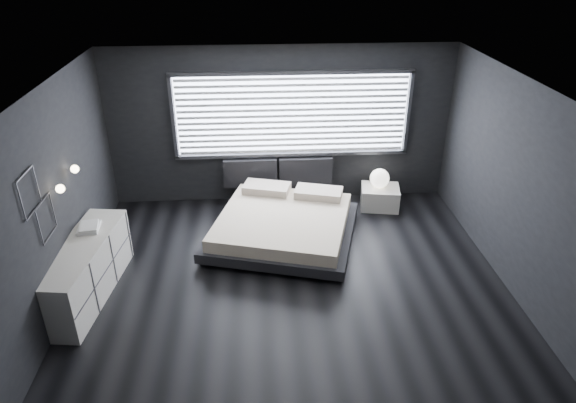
{
  "coord_description": "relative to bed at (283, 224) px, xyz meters",
  "views": [
    {
      "loc": [
        -0.46,
        -5.81,
        4.4
      ],
      "look_at": [
        0.0,
        0.85,
        0.9
      ],
      "focal_mm": 32.0,
      "sensor_mm": 36.0,
      "label": 1
    }
  ],
  "objects": [
    {
      "name": "sconce_near",
      "position": [
        -2.84,
        -1.24,
        1.33
      ],
      "size": [
        0.18,
        0.11,
        0.11
      ],
      "color": "silver",
      "rests_on": "ground"
    },
    {
      "name": "sconce_far",
      "position": [
        -2.84,
        -0.64,
        1.33
      ],
      "size": [
        0.18,
        0.11,
        0.11
      ],
      "color": "silver",
      "rests_on": "ground"
    },
    {
      "name": "window",
      "position": [
        0.25,
        1.41,
        1.34
      ],
      "size": [
        4.14,
        0.09,
        1.52
      ],
      "color": "white",
      "rests_on": "ground"
    },
    {
      "name": "dresser",
      "position": [
        -2.73,
        -1.27,
        0.13
      ],
      "size": [
        0.8,
        2.03,
        0.79
      ],
      "color": "silver",
      "rests_on": "ground"
    },
    {
      "name": "book_stack",
      "position": [
        -2.73,
        -0.86,
        0.56
      ],
      "size": [
        0.3,
        0.39,
        0.07
      ],
      "color": "silver",
      "rests_on": "dresser"
    },
    {
      "name": "orb_lamp",
      "position": [
        1.77,
        0.99,
        0.29
      ],
      "size": [
        0.34,
        0.34,
        0.34
      ],
      "primitive_type": "sphere",
      "color": "white",
      "rests_on": "nightstand"
    },
    {
      "name": "headboard",
      "position": [
        -0.01,
        1.35,
        0.3
      ],
      "size": [
        1.96,
        0.16,
        0.52
      ],
      "color": "black",
      "rests_on": "ground"
    },
    {
      "name": "room",
      "position": [
        0.05,
        -1.29,
        1.13
      ],
      "size": [
        6.04,
        6.0,
        2.8
      ],
      "color": "black",
      "rests_on": "ground"
    },
    {
      "name": "wall_art_lower",
      "position": [
        -2.93,
        -1.59,
        1.11
      ],
      "size": [
        0.01,
        0.48,
        0.48
      ],
      "color": "#47474C",
      "rests_on": "ground"
    },
    {
      "name": "wall_art_upper",
      "position": [
        -2.93,
        -1.84,
        1.58
      ],
      "size": [
        0.01,
        0.48,
        0.48
      ],
      "color": "#47474C",
      "rests_on": "ground"
    },
    {
      "name": "nightstand",
      "position": [
        1.8,
        0.96,
        -0.07
      ],
      "size": [
        0.75,
        0.66,
        0.39
      ],
      "primitive_type": "cube",
      "rotation": [
        0.0,
        0.0,
        -0.17
      ],
      "color": "silver",
      "rests_on": "ground"
    },
    {
      "name": "bed",
      "position": [
        0.0,
        0.0,
        0.0
      ],
      "size": [
        2.7,
        2.63,
        0.57
      ],
      "color": "black",
      "rests_on": "ground"
    }
  ]
}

